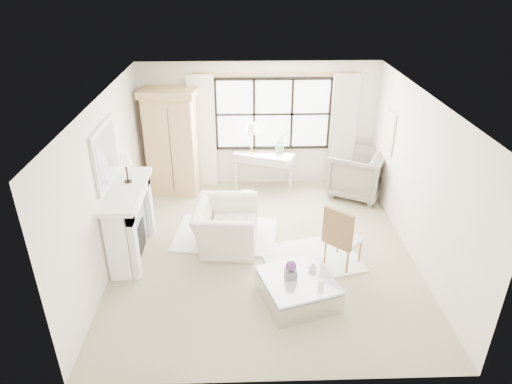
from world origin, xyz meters
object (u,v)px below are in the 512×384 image
club_armchair (226,226)px  armoire (172,141)px  coffee_table (298,289)px  console_table (263,171)px

club_armchair → armoire: bearing=33.1°
club_armchair → coffee_table: (1.10, -1.49, -0.21)m
armoire → coffee_table: armoire is taller
club_armchair → console_table: bearing=-12.9°
armoire → club_armchair: size_ratio=1.87×
club_armchair → coffee_table: bearing=-138.4°
console_table → club_armchair: console_table is taller
armoire → coffee_table: size_ratio=1.79×
club_armchair → coffee_table: 1.86m
armoire → coffee_table: 4.41m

